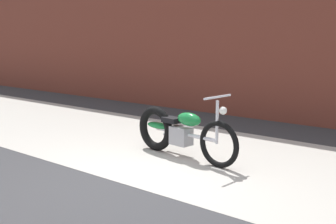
{
  "coord_description": "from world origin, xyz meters",
  "views": [
    {
      "loc": [
        3.44,
        -3.51,
        1.81
      ],
      "look_at": [
        -0.24,
        1.11,
        0.75
      ],
      "focal_mm": 43.84,
      "sensor_mm": 36.0,
      "label": 1
    }
  ],
  "objects": [
    {
      "name": "motorcycle_green",
      "position": [
        -0.29,
        1.42,
        0.4
      ],
      "size": [
        2.0,
        0.6,
        1.03
      ],
      "rotation": [
        0.0,
        0.0,
        -0.11
      ],
      "color": "black",
      "rests_on": "ground"
    },
    {
      "name": "brick_building_wall",
      "position": [
        0.0,
        5.2,
        2.4
      ],
      "size": [
        36.0,
        0.5,
        4.79
      ],
      "primitive_type": "cube",
      "color": "brown",
      "rests_on": "ground"
    },
    {
      "name": "ground_plane",
      "position": [
        0.0,
        0.0,
        0.0
      ],
      "size": [
        80.0,
        80.0,
        0.0
      ],
      "primitive_type": "plane",
      "color": "#38383A"
    },
    {
      "name": "sidewalk_slab",
      "position": [
        0.0,
        1.75,
        0.0
      ],
      "size": [
        36.0,
        3.5,
        0.01
      ],
      "primitive_type": "cube",
      "color": "#B2ADA3",
      "rests_on": "ground"
    }
  ]
}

